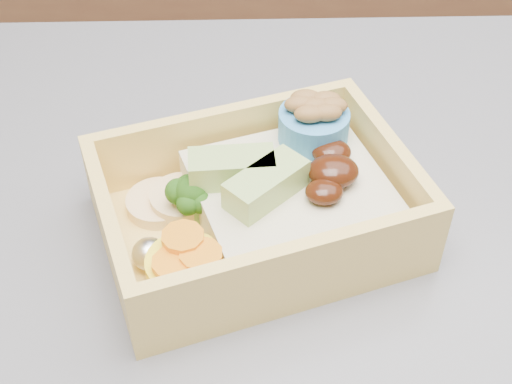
{
  "coord_description": "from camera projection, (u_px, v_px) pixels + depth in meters",
  "views": [
    {
      "loc": [
        -0.1,
        -0.28,
        1.26
      ],
      "look_at": [
        -0.09,
        0.05,
        0.96
      ],
      "focal_mm": 50.0,
      "sensor_mm": 36.0,
      "label": 1
    }
  ],
  "objects": [
    {
      "name": "bento_box",
      "position": [
        264.0,
        202.0,
        0.45
      ],
      "size": [
        0.23,
        0.19,
        0.07
      ],
      "rotation": [
        0.0,
        0.0,
        0.32
      ],
      "color": "#EEC762",
      "rests_on": "island"
    }
  ]
}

